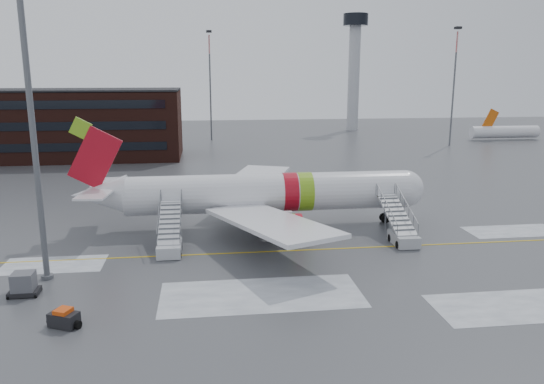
{
  "coord_description": "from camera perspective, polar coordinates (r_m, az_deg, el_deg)",
  "views": [
    {
      "loc": [
        -9.65,
        -44.22,
        15.11
      ],
      "look_at": [
        -3.38,
        4.66,
        4.0
      ],
      "focal_mm": 35.0,
      "sensor_mm": 36.0,
      "label": 1
    }
  ],
  "objects": [
    {
      "name": "airliner",
      "position": [
        52.48,
        -1.31,
        -0.17
      ],
      "size": [
        35.03,
        32.97,
        11.18
      ],
      "color": "silver",
      "rests_on": "ground"
    },
    {
      "name": "ground",
      "position": [
        47.71,
        4.77,
        -5.8
      ],
      "size": [
        260.0,
        260.0,
        0.0
      ],
      "primitive_type": "plane",
      "color": "#494C4F",
      "rests_on": "ground"
    },
    {
      "name": "terminal_building",
      "position": [
        105.69,
        -27.01,
        6.5
      ],
      "size": [
        62.0,
        16.11,
        12.3
      ],
      "color": "#3F1E16",
      "rests_on": "ground"
    },
    {
      "name": "pushback_tug",
      "position": [
        48.87,
        2.39,
        -4.48
      ],
      "size": [
        2.9,
        2.34,
        1.55
      ],
      "color": "black",
      "rests_on": "ground"
    },
    {
      "name": "light_mast_far_n",
      "position": [
        122.24,
        -6.68,
        12.03
      ],
      "size": [
        1.2,
        1.2,
        24.25
      ],
      "color": "#595B60",
      "rests_on": "ground"
    },
    {
      "name": "airstair_fwd",
      "position": [
        49.71,
        13.71,
        -4.08
      ],
      "size": [
        2.05,
        7.7,
        3.48
      ],
      "color": "#A4A7AB",
      "rests_on": "ground"
    },
    {
      "name": "baggage_tractor",
      "position": [
        35.45,
        -21.48,
        -12.6
      ],
      "size": [
        2.36,
        1.64,
        1.15
      ],
      "color": "black",
      "rests_on": "ground"
    },
    {
      "name": "light_mast_near",
      "position": [
        41.06,
        -24.7,
        9.95
      ],
      "size": [
        1.2,
        1.2,
        27.07
      ],
      "color": "#595B60",
      "rests_on": "ground"
    },
    {
      "name": "light_mast_far_ne",
      "position": [
        118.11,
        19.01,
        11.41
      ],
      "size": [
        1.2,
        1.2,
        24.25
      ],
      "color": "#595B60",
      "rests_on": "ground"
    },
    {
      "name": "airstair_aft",
      "position": [
        46.63,
        -10.95,
        -5.07
      ],
      "size": [
        2.05,
        7.7,
        3.48
      ],
      "color": "#B7BABF",
      "rests_on": "ground"
    },
    {
      "name": "distant_aircraft",
      "position": [
        130.94,
        26.29,
        4.77
      ],
      "size": [
        35.0,
        18.0,
        8.0
      ],
      "primitive_type": null,
      "color": "#D8590C",
      "rests_on": "ground"
    },
    {
      "name": "control_tower",
      "position": [
        144.8,
        8.85,
        14.0
      ],
      "size": [
        6.4,
        6.4,
        30.0
      ],
      "color": "#B2B5BA",
      "rests_on": "ground"
    },
    {
      "name": "uld_container",
      "position": [
        41.07,
        -25.14,
        -9.01
      ],
      "size": [
        2.01,
        1.54,
        1.63
      ],
      "color": "black",
      "rests_on": "ground"
    }
  ]
}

